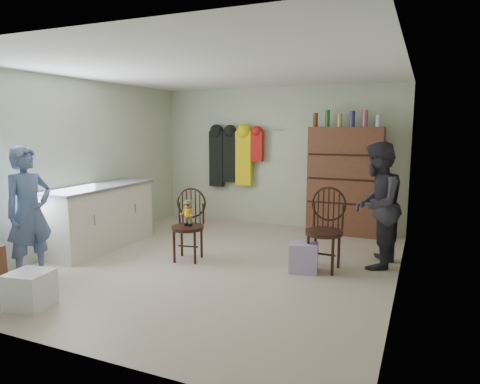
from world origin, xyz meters
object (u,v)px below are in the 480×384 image
at_px(counter, 100,217).
at_px(chair_front, 189,220).
at_px(dresser, 345,180).
at_px(chair_far, 326,226).

height_order(counter, chair_front, chair_front).
xyz_separation_m(chair_front, dresser, (1.68, 2.27, 0.36)).
bearing_deg(chair_front, dresser, 41.91).
bearing_deg(chair_far, chair_front, -166.63).
bearing_deg(counter, dresser, 35.69).
bearing_deg(chair_far, dresser, 95.84).
distance_m(chair_front, dresser, 2.85).
bearing_deg(counter, chair_far, 6.32).
relative_size(chair_front, chair_far, 0.93).
relative_size(chair_far, dresser, 0.51).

